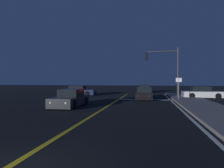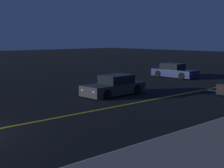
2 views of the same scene
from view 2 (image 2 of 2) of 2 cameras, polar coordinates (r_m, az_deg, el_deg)
lane_line_center at (r=19.22m, az=2.88°, el=-3.48°), size 0.20×32.50×0.01m
lane_line_edge_right at (r=15.98m, az=16.78°, el=-6.19°), size 0.16×32.50×0.01m
car_lead_oncoming_charcoal at (r=22.20m, az=0.38°, el=-0.41°), size 1.97×4.58×1.34m
car_mid_block_navy at (r=32.60m, az=10.62°, el=2.15°), size 4.51×1.93×1.34m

